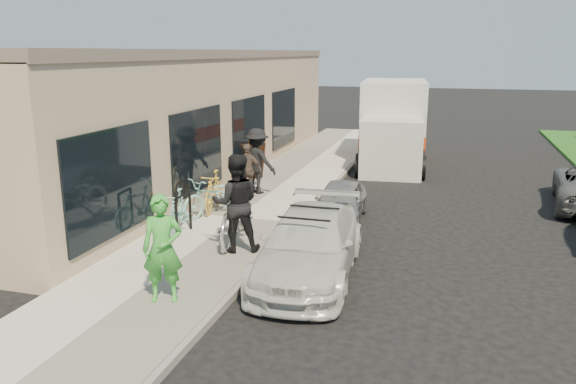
# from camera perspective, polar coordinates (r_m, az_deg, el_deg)

# --- Properties ---
(ground) EXTENTS (120.00, 120.00, 0.00)m
(ground) POSITION_cam_1_polar(r_m,az_deg,el_deg) (10.83, -1.08, -8.56)
(ground) COLOR black
(ground) RESTS_ON ground
(sidewalk) EXTENTS (3.00, 34.00, 0.15)m
(sidewalk) POSITION_cam_1_polar(r_m,az_deg,el_deg) (14.10, -5.20, -2.86)
(sidewalk) COLOR beige
(sidewalk) RESTS_ON ground
(curb) EXTENTS (0.12, 34.00, 0.13)m
(curb) POSITION_cam_1_polar(r_m,az_deg,el_deg) (13.63, 0.89, -3.44)
(curb) COLOR gray
(curb) RESTS_ON ground
(storefront) EXTENTS (3.60, 20.00, 4.22)m
(storefront) POSITION_cam_1_polar(r_m,az_deg,el_deg) (19.47, -8.88, 7.88)
(storefront) COLOR tan
(storefront) RESTS_ON ground
(bike_rack) EXTENTS (0.11, 0.64, 0.90)m
(bike_rack) POSITION_cam_1_polar(r_m,az_deg,el_deg) (12.91, -10.60, -1.78)
(bike_rack) COLOR black
(bike_rack) RESTS_ON sidewalk
(sandwich_board) EXTENTS (0.81, 0.82, 1.13)m
(sandwich_board) POSITION_cam_1_polar(r_m,az_deg,el_deg) (18.33, -3.76, 3.22)
(sandwich_board) COLOR black
(sandwich_board) RESTS_ON sidewalk
(sedan_white) EXTENTS (2.00, 4.35, 1.27)m
(sedan_white) POSITION_cam_1_polar(r_m,az_deg,el_deg) (10.67, 2.22, -5.38)
(sedan_white) COLOR silver
(sedan_white) RESTS_ON ground
(sedan_silver) EXTENTS (1.33, 2.98, 1.00)m
(sedan_silver) POSITION_cam_1_polar(r_m,az_deg,el_deg) (14.18, 5.33, -0.98)
(sedan_silver) COLOR gray
(sedan_silver) RESTS_ON ground
(moving_truck) EXTENTS (2.91, 6.46, 3.08)m
(moving_truck) POSITION_cam_1_polar(r_m,az_deg,el_deg) (22.02, 10.59, 6.53)
(moving_truck) COLOR beige
(moving_truck) RESTS_ON ground
(tandem_bike) EXTENTS (1.10, 2.42, 1.23)m
(tandem_bike) POSITION_cam_1_polar(r_m,az_deg,el_deg) (12.24, -5.20, -2.13)
(tandem_bike) COLOR silver
(tandem_bike) RESTS_ON sidewalk
(woman_rider) EXTENTS (0.77, 0.63, 1.80)m
(woman_rider) POSITION_cam_1_polar(r_m,az_deg,el_deg) (9.40, -12.62, -5.63)
(woman_rider) COLOR green
(woman_rider) RESTS_ON sidewalk
(man_standing) EXTENTS (1.20, 1.09, 2.03)m
(man_standing) POSITION_cam_1_polar(r_m,az_deg,el_deg) (11.50, -5.32, -1.12)
(man_standing) COLOR black
(man_standing) RESTS_ON sidewalk
(cruiser_bike_a) EXTENTS (0.77, 1.59, 0.92)m
(cruiser_bike_a) POSITION_cam_1_polar(r_m,az_deg,el_deg) (13.19, -11.16, -1.84)
(cruiser_bike_a) COLOR #8BD0C8
(cruiser_bike_a) RESTS_ON sidewalk
(cruiser_bike_b) EXTENTS (1.36, 1.98, 0.98)m
(cruiser_bike_b) POSITION_cam_1_polar(r_m,az_deg,el_deg) (14.24, -7.65, -0.39)
(cruiser_bike_b) COLOR #8BD0C8
(cruiser_bike_b) RESTS_ON sidewalk
(cruiser_bike_c) EXTENTS (0.75, 1.73, 1.01)m
(cruiser_bike_c) POSITION_cam_1_polar(r_m,az_deg,el_deg) (14.66, -7.55, 0.09)
(cruiser_bike_c) COLOR gold
(cruiser_bike_c) RESTS_ON sidewalk
(bystander_a) EXTENTS (1.37, 1.03, 1.89)m
(bystander_a) POSITION_cam_1_polar(r_m,az_deg,el_deg) (16.25, -3.17, 3.15)
(bystander_a) COLOR black
(bystander_a) RESTS_ON sidewalk
(bystander_b) EXTENTS (0.90, 0.39, 1.53)m
(bystander_b) POSITION_cam_1_polar(r_m,az_deg,el_deg) (15.84, -4.21, 2.19)
(bystander_b) COLOR brown
(bystander_b) RESTS_ON sidewalk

